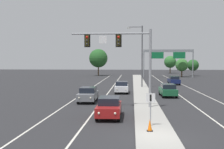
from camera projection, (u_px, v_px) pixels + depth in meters
The scene contains 20 objects.
ground_plane at pixel (156, 138), 16.68m from camera, with size 260.00×260.00×0.00m, color #28282B.
median_island at pixel (144, 98), 34.61m from camera, with size 2.40×110.00×0.15m, color #9E9B93.
lane_stripe_oncoming_center at pixel (109, 92), 41.92m from camera, with size 0.14×100.00×0.01m, color silver.
lane_stripe_receding_center at pixel (175, 92), 41.27m from camera, with size 0.14×100.00×0.01m, color silver.
edge_stripe_left at pixel (86, 91), 42.14m from camera, with size 0.14×100.00×0.01m, color silver.
edge_stripe_right at pixel (199, 92), 41.04m from camera, with size 0.14×100.00×0.01m, color silver.
overhead_signal_mast at pixel (125, 51), 27.07m from camera, with size 7.44×0.44×7.20m.
median_sign_post at pixel (151, 104), 19.17m from camera, with size 0.60×0.10×2.20m.
street_lamp_median at pixel (141, 52), 47.71m from camera, with size 2.58×0.28×10.00m.
car_oncoming_red at pixel (109, 107), 22.85m from camera, with size 1.86×4.48×1.58m.
car_oncoming_grey at pixel (88, 94), 31.44m from camera, with size 1.84×4.48×1.58m.
car_oncoming_white at pixel (122, 87), 40.31m from camera, with size 1.87×4.49×1.58m.
car_receding_green at pixel (168, 90), 36.11m from camera, with size 1.91×4.50×1.58m.
car_receding_navy at pixel (174, 80), 54.49m from camera, with size 1.88×4.50×1.58m.
traffic_cone_median_nose at pixel (150, 125), 17.74m from camera, with size 0.36×0.36×0.74m.
highway_sign_gantry at pixel (168, 54), 77.73m from camera, with size 13.28×0.42×7.50m.
tree_far_right_a at pixel (170, 62), 103.66m from camera, with size 4.28×4.28×6.20m.
tree_far_right_b at pixel (193, 65), 85.48m from camera, with size 3.35×3.35×4.84m.
tree_far_right_c at pixel (182, 65), 80.34m from camera, with size 3.48×3.48×5.04m.
tree_far_left_c at pixel (98, 58), 86.76m from camera, with size 5.49×5.49×7.95m.
Camera 1 is at (-1.40, -16.63, 4.42)m, focal length 46.87 mm.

